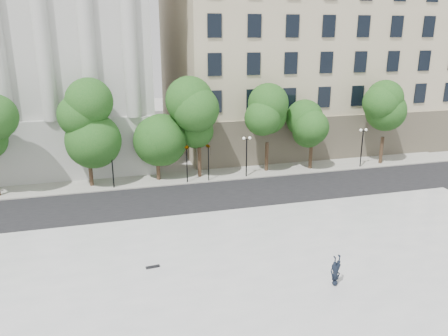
{
  "coord_description": "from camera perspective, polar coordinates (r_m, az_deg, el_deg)",
  "views": [
    {
      "loc": [
        -6.44,
        -16.33,
        13.61
      ],
      "look_at": [
        0.65,
        10.0,
        5.18
      ],
      "focal_mm": 35.0,
      "sensor_mm": 36.0,
      "label": 1
    }
  ],
  "objects": [
    {
      "name": "street_trees",
      "position": [
        41.17,
        -6.68,
        5.65
      ],
      "size": [
        45.73,
        5.06,
        8.13
      ],
      "color": "#382619",
      "rests_on": "ground"
    },
    {
      "name": "person_lying",
      "position": [
        25.3,
        14.28,
        -14.11
      ],
      "size": [
        0.94,
        1.87,
        0.48
      ],
      "primitive_type": "imported",
      "rotation": [
        -1.54,
        0.0,
        0.17
      ],
      "color": "black",
      "rests_on": "plaza"
    },
    {
      "name": "skateboard",
      "position": [
        26.59,
        -9.29,
        -12.62
      ],
      "size": [
        0.83,
        0.29,
        0.08
      ],
      "primitive_type": "cube",
      "rotation": [
        0.0,
        0.0,
        0.1
      ],
      "color": "black",
      "rests_on": "plaza"
    },
    {
      "name": "traffic_light_east",
      "position": [
        40.87,
        -2.06,
        3.07
      ],
      "size": [
        0.98,
        1.63,
        4.16
      ],
      "color": "black",
      "rests_on": "ground"
    },
    {
      "name": "building_east",
      "position": [
        61.3,
        10.85,
        14.59
      ],
      "size": [
        36.0,
        26.15,
        23.0
      ],
      "color": "#C4B595",
      "rests_on": "ground"
    },
    {
      "name": "building_west",
      "position": [
        55.92,
        -26.9,
        14.67
      ],
      "size": [
        31.5,
        27.65,
        25.6
      ],
      "color": "#B3B3AE",
      "rests_on": "ground"
    },
    {
      "name": "traffic_light_west",
      "position": [
        40.45,
        -4.93,
        2.99
      ],
      "size": [
        1.11,
        1.81,
        4.23
      ],
      "color": "black",
      "rests_on": "ground"
    },
    {
      "name": "street",
      "position": [
        37.49,
        -4.15,
        -4.13
      ],
      "size": [
        60.0,
        8.0,
        0.02
      ],
      "primitive_type": "cube",
      "color": "black",
      "rests_on": "ground"
    },
    {
      "name": "ground",
      "position": [
        22.22,
        5.45,
        -20.69
      ],
      "size": [
        160.0,
        160.0,
        0.0
      ],
      "primitive_type": "plane",
      "color": "#AAA8A0",
      "rests_on": "ground"
    },
    {
      "name": "plaza",
      "position": [
        24.38,
        2.92,
        -16.14
      ],
      "size": [
        44.0,
        22.0,
        0.45
      ],
      "primitive_type": "cube",
      "color": "silver",
      "rests_on": "ground"
    },
    {
      "name": "far_sidewalk",
      "position": [
        43.03,
        -5.69,
        -1.26
      ],
      "size": [
        60.0,
        4.0,
        0.12
      ],
      "primitive_type": "cube",
      "color": "#B5B3A7",
      "rests_on": "ground"
    },
    {
      "name": "lamp_posts",
      "position": [
        40.9,
        -5.38,
        1.95
      ],
      "size": [
        38.11,
        0.28,
        4.3
      ],
      "color": "black",
      "rests_on": "ground"
    }
  ]
}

